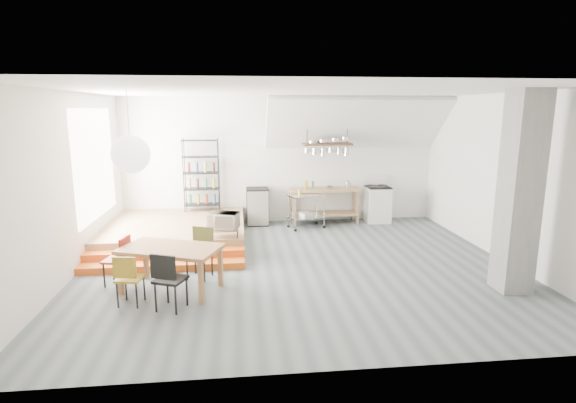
{
  "coord_description": "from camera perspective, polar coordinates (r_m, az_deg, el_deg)",
  "views": [
    {
      "loc": [
        -1.07,
        -7.98,
        2.89
      ],
      "look_at": [
        -0.11,
        0.8,
        1.07
      ],
      "focal_mm": 28.0,
      "sensor_mm": 36.0,
      "label": 1
    }
  ],
  "objects": [
    {
      "name": "window_pane",
      "position": [
        9.98,
        -23.26,
        4.41
      ],
      "size": [
        0.02,
        2.5,
        2.2
      ],
      "primitive_type": "cube",
      "color": "white",
      "rests_on": "wall_left"
    },
    {
      "name": "platform",
      "position": [
        10.43,
        -13.96,
        -3.67
      ],
      "size": [
        3.0,
        3.0,
        0.4
      ],
      "primitive_type": "cube",
      "color": "olive",
      "rests_on": "ground"
    },
    {
      "name": "chair_black",
      "position": [
        6.77,
        -15.03,
        -9.18
      ],
      "size": [
        0.53,
        0.53,
        0.89
      ],
      "rotation": [
        0.0,
        0.0,
        2.75
      ],
      "color": "black",
      "rests_on": "ground"
    },
    {
      "name": "chair_red",
      "position": [
        8.0,
        -20.56,
        -6.53
      ],
      "size": [
        0.45,
        0.45,
        0.83
      ],
      "rotation": [
        0.0,
        0.0,
        -1.79
      ],
      "color": "maroon",
      "rests_on": "ground"
    },
    {
      "name": "wall_left",
      "position": [
        8.6,
        -26.13,
        1.81
      ],
      "size": [
        0.04,
        7.0,
        3.2
      ],
      "primitive_type": "cube",
      "color": "silver",
      "rests_on": "ground"
    },
    {
      "name": "floor",
      "position": [
        8.55,
        1.3,
        -8.12
      ],
      "size": [
        8.0,
        8.0,
        0.0
      ],
      "primitive_type": "plane",
      "color": "#4A5456",
      "rests_on": "ground"
    },
    {
      "name": "rolling_cart",
      "position": [
        11.05,
        2.34,
        -0.63
      ],
      "size": [
        0.95,
        0.71,
        0.84
      ],
      "rotation": [
        0.0,
        0.0,
        0.31
      ],
      "color": "silver",
      "rests_on": "ground"
    },
    {
      "name": "chair_mustard",
      "position": [
        7.13,
        -19.65,
        -8.86
      ],
      "size": [
        0.42,
        0.42,
        0.8
      ],
      "rotation": [
        0.0,
        0.0,
        2.96
      ],
      "color": "olive",
      "rests_on": "ground"
    },
    {
      "name": "slope_ceiling",
      "position": [
        11.26,
        8.63,
        9.76
      ],
      "size": [
        4.4,
        1.44,
        1.32
      ],
      "primitive_type": "cube",
      "rotation": [
        -0.73,
        0.0,
        0.0
      ],
      "color": "white",
      "rests_on": "wall_back"
    },
    {
      "name": "microwave",
      "position": [
        9.0,
        -8.2,
        -2.41
      ],
      "size": [
        0.66,
        0.53,
        0.32
      ],
      "primitive_type": "imported",
      "rotation": [
        0.0,
        0.0,
        -0.26
      ],
      "color": "beige",
      "rests_on": "microwave_shelf"
    },
    {
      "name": "ceiling",
      "position": [
        8.06,
        1.4,
        13.83
      ],
      "size": [
        8.0,
        7.0,
        0.02
      ],
      "primitive_type": "cube",
      "color": "white",
      "rests_on": "wall_back"
    },
    {
      "name": "bowl",
      "position": [
        11.48,
        5.32,
        1.79
      ],
      "size": [
        0.31,
        0.31,
        0.06
      ],
      "primitive_type": "imported",
      "rotation": [
        0.0,
        0.0,
        -0.39
      ],
      "color": "silver",
      "rests_on": "kitchen_counter"
    },
    {
      "name": "step_upper",
      "position": [
        8.94,
        -15.27,
        -6.77
      ],
      "size": [
        3.0,
        0.35,
        0.27
      ],
      "primitive_type": "cube",
      "color": "#C65317",
      "rests_on": "ground"
    },
    {
      "name": "concrete_column",
      "position": [
        7.92,
        27.33,
        0.95
      ],
      "size": [
        0.5,
        0.5,
        3.2
      ],
      "primitive_type": "cube",
      "color": "slate",
      "rests_on": "ground"
    },
    {
      "name": "kitchen_counter",
      "position": [
        11.56,
        4.67,
        0.29
      ],
      "size": [
        1.8,
        0.6,
        0.91
      ],
      "color": "olive",
      "rests_on": "ground"
    },
    {
      "name": "wire_shelving",
      "position": [
        11.33,
        -10.94,
        3.48
      ],
      "size": [
        0.88,
        0.38,
        1.8
      ],
      "color": "black",
      "rests_on": "platform"
    },
    {
      "name": "mini_fridge",
      "position": [
        11.45,
        -3.89,
        -0.62
      ],
      "size": [
        0.55,
        0.55,
        0.94
      ],
      "primitive_type": "cube",
      "color": "black",
      "rests_on": "ground"
    },
    {
      "name": "stove",
      "position": [
        11.94,
        11.27,
        -0.25
      ],
      "size": [
        0.6,
        0.6,
        1.18
      ],
      "color": "white",
      "rests_on": "ground"
    },
    {
      "name": "wall_back",
      "position": [
        11.6,
        -0.94,
        5.24
      ],
      "size": [
        8.0,
        0.04,
        3.2
      ],
      "primitive_type": "cube",
      "color": "silver",
      "rests_on": "ground"
    },
    {
      "name": "chair_olive",
      "position": [
        8.0,
        -11.01,
        -5.79
      ],
      "size": [
        0.52,
        0.52,
        0.88
      ],
      "rotation": [
        0.0,
        0.0,
        -0.36
      ],
      "color": "brown",
      "rests_on": "ground"
    },
    {
      "name": "pot_rack",
      "position": [
        11.16,
        5.15,
        6.88
      ],
      "size": [
        1.2,
        0.5,
        1.43
      ],
      "color": "#42291A",
      "rests_on": "ceiling"
    },
    {
      "name": "wall_right",
      "position": [
        9.54,
        25.94,
        2.68
      ],
      "size": [
        0.04,
        7.0,
        3.2
      ],
      "primitive_type": "cube",
      "color": "silver",
      "rests_on": "ground"
    },
    {
      "name": "dining_table",
      "position": [
        7.46,
        -14.7,
        -6.21
      ],
      "size": [
        1.75,
        1.36,
        0.73
      ],
      "rotation": [
        0.0,
        0.0,
        -0.36
      ],
      "color": "#996437",
      "rests_on": "ground"
    },
    {
      "name": "paper_lantern",
      "position": [
        7.47,
        -19.35,
        5.68
      ],
      "size": [
        0.6,
        0.6,
        0.6
      ],
      "primitive_type": "sphere",
      "color": "white",
      "rests_on": "ceiling"
    },
    {
      "name": "microwave_shelf",
      "position": [
        9.04,
        -8.16,
        -3.51
      ],
      "size": [
        0.6,
        0.4,
        0.16
      ],
      "color": "olive",
      "rests_on": "platform"
    },
    {
      "name": "step_lower",
      "position": [
        8.63,
        -15.6,
        -7.91
      ],
      "size": [
        3.0,
        0.35,
        0.13
      ],
      "primitive_type": "cube",
      "color": "#C65317",
      "rests_on": "ground"
    }
  ]
}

